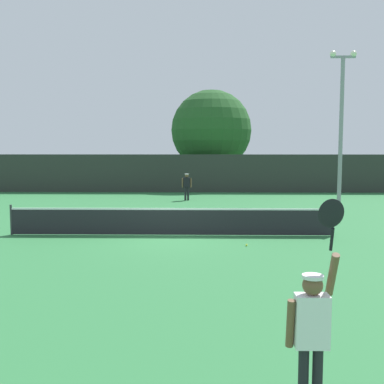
# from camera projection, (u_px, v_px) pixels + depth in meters

# --- Properties ---
(ground_plane) EXTENTS (120.00, 120.00, 0.00)m
(ground_plane) POSITION_uv_depth(u_px,v_px,m) (171.00, 235.00, 16.36)
(ground_plane) COLOR #2D723D
(tennis_net) EXTENTS (11.38, 0.08, 1.07)m
(tennis_net) POSITION_uv_depth(u_px,v_px,m) (171.00, 221.00, 16.31)
(tennis_net) COLOR #232328
(tennis_net) RESTS_ON ground
(perimeter_fence) EXTENTS (36.70, 0.12, 2.60)m
(perimeter_fence) POSITION_uv_depth(u_px,v_px,m) (186.00, 173.00, 31.92)
(perimeter_fence) COLOR #2D332D
(perimeter_fence) RESTS_ON ground
(player_serving) EXTENTS (0.68, 0.39, 2.50)m
(player_serving) POSITION_uv_depth(u_px,v_px,m) (312.00, 323.00, 5.28)
(player_serving) COLOR white
(player_serving) RESTS_ON ground
(player_receiving) EXTENTS (0.57, 0.23, 1.55)m
(player_receiving) POSITION_uv_depth(u_px,v_px,m) (187.00, 184.00, 27.09)
(player_receiving) COLOR black
(player_receiving) RESTS_ON ground
(tennis_ball) EXTENTS (0.07, 0.07, 0.07)m
(tennis_ball) POSITION_uv_depth(u_px,v_px,m) (247.00, 245.00, 14.56)
(tennis_ball) COLOR #CCE033
(tennis_ball) RESTS_ON ground
(light_pole) EXTENTS (1.18, 0.28, 7.33)m
(light_pole) POSITION_uv_depth(u_px,v_px,m) (341.00, 122.00, 20.83)
(light_pole) COLOR gray
(light_pole) RESTS_ON ground
(large_tree) EXTENTS (6.10, 6.10, 7.43)m
(large_tree) POSITION_uv_depth(u_px,v_px,m) (211.00, 130.00, 35.45)
(large_tree) COLOR brown
(large_tree) RESTS_ON ground
(parked_car_near) EXTENTS (2.27, 4.36, 1.69)m
(parked_car_near) POSITION_uv_depth(u_px,v_px,m) (148.00, 175.00, 38.84)
(parked_car_near) COLOR black
(parked_car_near) RESTS_ON ground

